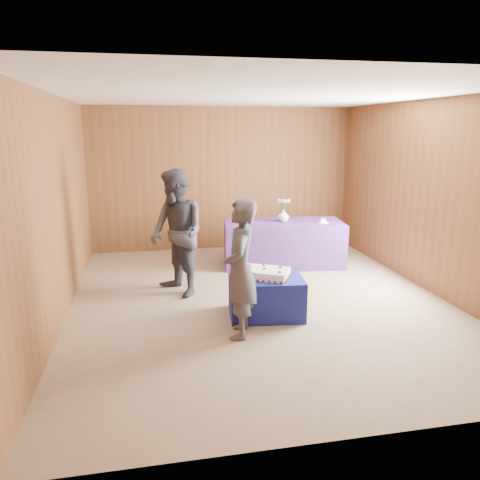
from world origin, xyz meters
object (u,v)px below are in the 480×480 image
object	(u,v)px
guest_left	(240,269)
cake_table	(266,296)
vase	(283,216)
sheet_cake	(265,273)
guest_right	(177,233)
serving_table	(283,243)

from	to	relation	value
guest_left	cake_table	bearing A→B (deg)	154.45
vase	guest_left	bearing A→B (deg)	-115.57
cake_table	sheet_cake	xyz separation A→B (m)	(-0.02, -0.01, 0.30)
guest_left	vase	bearing A→B (deg)	168.77
sheet_cake	guest_left	bearing A→B (deg)	-99.85
sheet_cake	guest_right	world-z (taller)	guest_right
serving_table	sheet_cake	bearing A→B (deg)	-104.54
guest_left	guest_right	bearing A→B (deg)	-144.13
sheet_cake	vase	xyz separation A→B (m)	(0.87, 2.18, 0.30)
cake_table	sheet_cake	bearing A→B (deg)	-159.20
vase	guest_left	distance (m)	2.98
serving_table	sheet_cake	xyz separation A→B (m)	(-0.87, -2.14, 0.18)
sheet_cake	vase	world-z (taller)	vase
serving_table	guest_left	size ratio (longest dim) A/B	1.28
sheet_cake	guest_right	distance (m)	1.45
cake_table	serving_table	distance (m)	2.30
guest_left	guest_right	distance (m)	1.62
guest_left	guest_right	world-z (taller)	guest_right
cake_table	sheet_cake	distance (m)	0.30
cake_table	vase	world-z (taller)	vase
serving_table	sheet_cake	distance (m)	2.32
sheet_cake	guest_right	size ratio (longest dim) A/B	0.41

